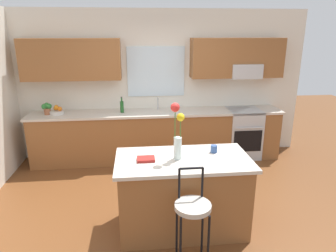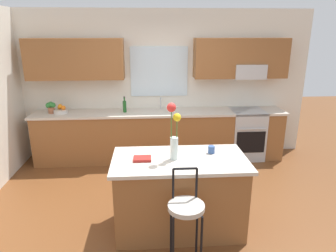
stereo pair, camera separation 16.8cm
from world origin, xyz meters
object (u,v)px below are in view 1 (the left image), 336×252
at_px(kitchen_island, 183,194).
at_px(fruit_bowl_oranges, 57,111).
at_px(bottle_olive_oil, 122,106).
at_px(bar_stool_near, 193,211).
at_px(cookbook, 146,159).
at_px(mug_ceramic, 214,149).
at_px(oven_range, 242,133).
at_px(flower_vase, 178,132).
at_px(potted_plant_small, 47,108).

height_order(kitchen_island, fruit_bowl_oranges, fruit_bowl_oranges).
bearing_deg(kitchen_island, bottle_olive_oil, 109.80).
relative_size(bar_stool_near, cookbook, 5.21).
height_order(cookbook, fruit_bowl_oranges, fruit_bowl_oranges).
xyz_separation_m(mug_ceramic, fruit_bowl_oranges, (-2.29, 2.01, 0.01)).
distance_m(oven_range, bottle_olive_oil, 2.33).
distance_m(oven_range, flower_vase, 2.75).
height_order(oven_range, potted_plant_small, potted_plant_small).
bearing_deg(potted_plant_small, bar_stool_near, -53.29).
relative_size(bar_stool_near, fruit_bowl_oranges, 4.34).
distance_m(mug_ceramic, fruit_bowl_oranges, 3.05).
distance_m(bar_stool_near, potted_plant_small, 3.48).
xyz_separation_m(kitchen_island, mug_ceramic, (0.39, 0.14, 0.50)).
height_order(cookbook, potted_plant_small, potted_plant_small).
bearing_deg(cookbook, bar_stool_near, -55.08).
bearing_deg(cookbook, potted_plant_small, 127.20).
bearing_deg(oven_range, kitchen_island, -124.91).
distance_m(oven_range, kitchen_island, 2.59).
bearing_deg(fruit_bowl_oranges, flower_vase, -49.70).
bearing_deg(potted_plant_small, bottle_olive_oil, -0.04).
bearing_deg(oven_range, fruit_bowl_oranges, 179.52).
bearing_deg(bottle_olive_oil, oven_range, -0.63).
xyz_separation_m(oven_range, fruit_bowl_oranges, (-3.38, 0.03, 0.51)).
height_order(bar_stool_near, fruit_bowl_oranges, fruit_bowl_oranges).
distance_m(kitchen_island, fruit_bowl_oranges, 2.92).
xyz_separation_m(oven_range, bottle_olive_oil, (-2.25, 0.02, 0.57)).
xyz_separation_m(mug_ceramic, bottle_olive_oil, (-1.17, 2.01, 0.07)).
relative_size(mug_ceramic, cookbook, 0.45).
height_order(oven_range, fruit_bowl_oranges, fruit_bowl_oranges).
relative_size(kitchen_island, flower_vase, 2.35).
relative_size(bar_stool_near, mug_ceramic, 11.58).
distance_m(kitchen_island, flower_vase, 0.78).
relative_size(flower_vase, cookbook, 3.29).
height_order(bar_stool_near, mug_ceramic, bar_stool_near).
distance_m(kitchen_island, bottle_olive_oil, 2.35).
height_order(oven_range, bottle_olive_oil, bottle_olive_oil).
relative_size(oven_range, bar_stool_near, 0.88).
height_order(kitchen_island, bottle_olive_oil, bottle_olive_oil).
bearing_deg(bottle_olive_oil, fruit_bowl_oranges, 179.81).
bearing_deg(potted_plant_small, mug_ceramic, -39.25).
distance_m(bottle_olive_oil, potted_plant_small, 1.30).
distance_m(oven_range, mug_ceramic, 2.32).
relative_size(bar_stool_near, potted_plant_small, 4.91).
relative_size(flower_vase, potted_plant_small, 3.11).
bearing_deg(oven_range, bar_stool_near, -118.32).
relative_size(oven_range, kitchen_island, 0.59).
bearing_deg(flower_vase, bar_stool_near, -83.54).
bearing_deg(kitchen_island, fruit_bowl_oranges, 131.48).
distance_m(mug_ceramic, bottle_olive_oil, 2.32).
distance_m(kitchen_island, mug_ceramic, 0.65).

